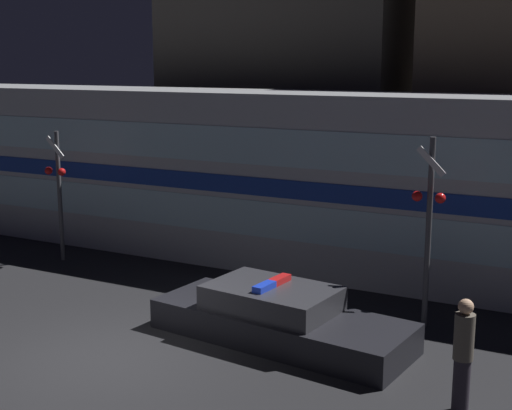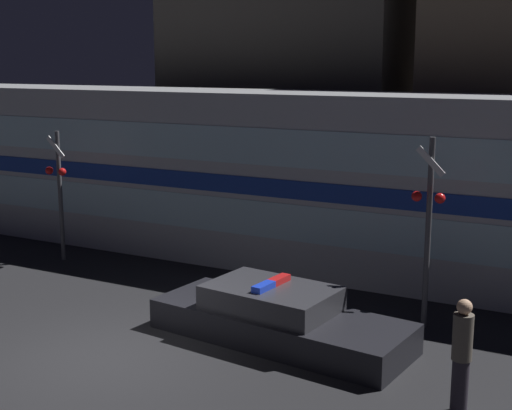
% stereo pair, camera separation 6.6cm
% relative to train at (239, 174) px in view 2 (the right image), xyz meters
% --- Properties ---
extents(ground_plane, '(120.00, 120.00, 0.00)m').
position_rel_train_xyz_m(ground_plane, '(1.29, -7.22, -2.22)').
color(ground_plane, black).
extents(train, '(21.66, 2.93, 4.44)m').
position_rel_train_xyz_m(train, '(0.00, 0.00, 0.00)').
color(train, '#B7BABF').
rests_on(train, ground_plane).
extents(police_car, '(5.16, 2.33, 1.15)m').
position_rel_train_xyz_m(police_car, '(3.65, -5.00, -1.80)').
color(police_car, black).
rests_on(police_car, ground_plane).
extents(pedestrian, '(0.30, 0.30, 1.79)m').
position_rel_train_xyz_m(pedestrian, '(7.32, -6.29, -1.30)').
color(pedestrian, '#2D2833').
rests_on(pedestrian, ground_plane).
extents(crossing_signal_near, '(0.65, 0.28, 3.80)m').
position_rel_train_xyz_m(crossing_signal_near, '(5.93, -3.09, -0.08)').
color(crossing_signal_near, '#4C4C51').
rests_on(crossing_signal_near, ground_plane).
extents(crossing_signal_far, '(0.65, 0.28, 3.43)m').
position_rel_train_xyz_m(crossing_signal_far, '(-3.86, -2.73, -0.27)').
color(crossing_signal_far, '#4C4C51').
rests_on(crossing_signal_far, ground_plane).
extents(building_left, '(8.12, 5.52, 9.19)m').
position_rel_train_xyz_m(building_left, '(-1.46, 6.69, 2.38)').
color(building_left, '#47423D').
rests_on(building_left, ground_plane).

